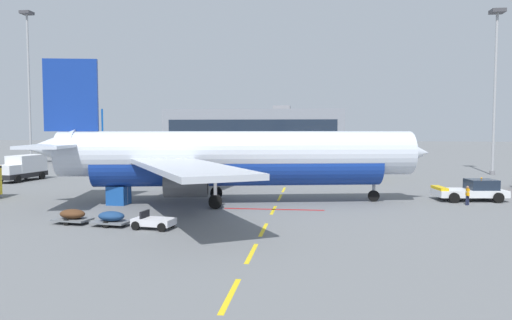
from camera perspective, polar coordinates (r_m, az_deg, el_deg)
name	(u,v)px	position (r m, az deg, el deg)	size (l,w,h in m)	color
ground	(484,186)	(59.02, 25.57, -2.86)	(400.00, 400.00, 0.00)	slate
apron_paint_markings	(286,186)	(53.67, 3.55, -3.12)	(8.00, 96.27, 0.01)	yellow
airliner_foreground	(232,157)	(41.06, -2.87, 0.30)	(34.68, 34.00, 12.20)	silver
pushback_tug	(472,190)	(46.93, 24.35, -3.33)	(6.29, 3.74, 2.08)	silver
airliner_mid_left	(102,145)	(102.10, -17.91, 1.77)	(25.98, 27.34, 9.98)	silver
catering_truck	(356,166)	(62.04, 11.84, -0.75)	(4.56, 7.40, 3.14)	black
fuel_service_truck	(23,167)	(65.60, -26.09, -0.81)	(3.12, 7.18, 3.14)	black
baggage_train	(112,218)	(33.06, -16.83, -6.66)	(8.72, 2.84, 1.14)	silver
ground_crew_worker	(468,194)	(43.88, 23.94, -3.76)	(0.33, 0.65, 1.63)	#191E38
uld_cargo_container	(119,195)	(42.19, -16.07, -4.04)	(1.67, 1.63, 1.60)	#194C9E
apron_light_mast_near	(29,71)	(92.03, -25.52, 9.55)	(1.80, 1.80, 26.41)	slate
apron_light_mast_far	(495,72)	(74.40, 26.68, 9.41)	(1.80, 1.80, 22.69)	slate
terminal_satellite	(256,129)	(171.80, 0.03, 3.77)	(61.27, 27.30, 14.65)	gray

